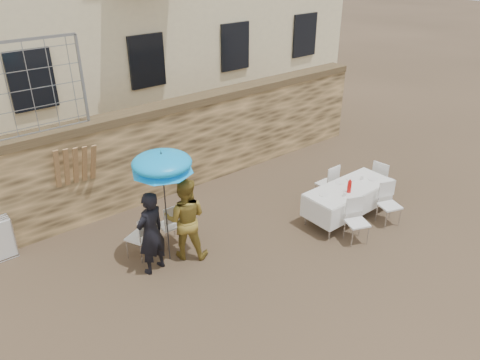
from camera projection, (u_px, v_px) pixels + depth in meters
ground at (301, 304)px, 8.08m from camera, size 80.00×80.00×0.00m
stone_wall at (153, 153)px, 11.04m from camera, size 13.00×0.50×2.20m
man_suit at (151, 233)px, 8.54m from camera, size 0.68×0.53×1.67m
woman_dress at (185, 219)px, 8.95m from camera, size 1.04×1.02×1.69m
umbrella at (162, 166)px, 8.28m from camera, size 1.13×1.13×2.15m
couple_chair_left at (139, 236)px, 9.09m from camera, size 0.64×0.64×0.96m
couple_chair_right at (170, 224)px, 9.48m from camera, size 0.50×0.50×0.96m
banquet_table at (349, 189)px, 10.27m from camera, size 2.10×0.85×0.78m
soda_bottle at (349, 187)px, 9.97m from camera, size 0.09×0.09×0.26m
table_chair_front_left at (357, 222)px, 9.53m from camera, size 0.63×0.63×0.96m
table_chair_front_right at (390, 205)px, 10.14m from camera, size 0.61×0.61×0.96m
table_chair_back at (327, 183)px, 11.05m from camera, size 0.48×0.48×0.96m
table_chair_side at (383, 179)px, 11.23m from camera, size 0.54×0.54×0.96m
chair_stack_right at (0, 235)px, 9.14m from camera, size 0.46×0.40×0.92m
wood_planks at (74, 186)px, 9.82m from camera, size 0.70×0.20×2.00m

